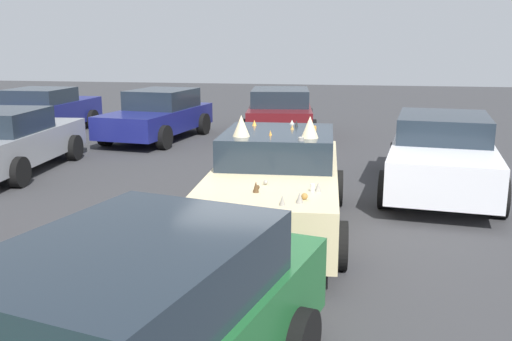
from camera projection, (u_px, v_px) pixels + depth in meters
ground_plane at (275, 229)px, 8.52m from camera, size 60.00×60.00×0.00m
art_car_decorated at (276, 182)px, 8.43m from camera, size 4.67×2.23×1.75m
parked_sedan_far_left at (6, 141)px, 12.12m from camera, size 4.33×2.27×1.39m
parked_sedan_row_back_center at (42, 111)px, 17.17m from camera, size 4.41×2.07×1.41m
parked_sedan_near_right at (442, 153)px, 10.56m from camera, size 4.75×2.43×1.43m
parked_sedan_behind_left at (158, 115)px, 16.26m from camera, size 4.45×2.40×1.43m
parked_sedan_row_back_far at (280, 111)px, 16.92m from camera, size 4.48×2.45×1.42m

